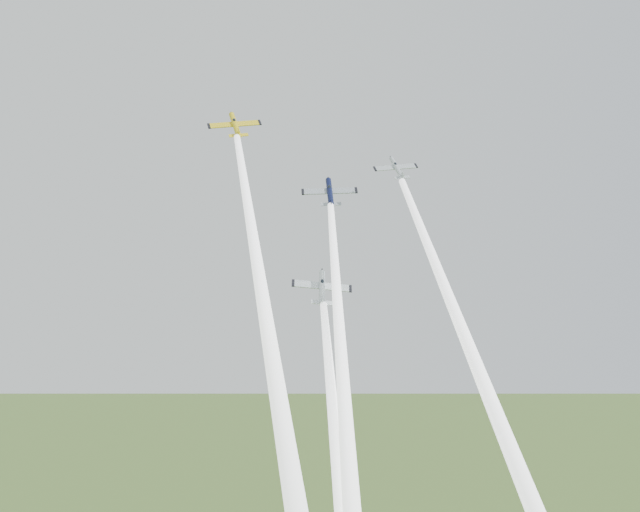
{
  "coord_description": "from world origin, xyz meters",
  "views": [
    {
      "loc": [
        -11.39,
        -114.89,
        82.21
      ],
      "look_at": [
        0.0,
        -6.0,
        92.0
      ],
      "focal_mm": 45.0,
      "sensor_mm": 36.0,
      "label": 1
    }
  ],
  "objects_px": {
    "plane_yellow": "(235,125)",
    "plane_silver_low": "(322,288)",
    "plane_navy": "(330,192)",
    "plane_silver_right": "(397,168)"
  },
  "relations": [
    {
      "from": "plane_silver_low",
      "to": "plane_silver_right",
      "type": "bearing_deg",
      "value": 27.44
    },
    {
      "from": "plane_yellow",
      "to": "plane_navy",
      "type": "bearing_deg",
      "value": -6.35
    },
    {
      "from": "plane_yellow",
      "to": "plane_navy",
      "type": "distance_m",
      "value": 17.34
    },
    {
      "from": "plane_yellow",
      "to": "plane_navy",
      "type": "xyz_separation_m",
      "value": [
        14.26,
        0.26,
        -9.86
      ]
    },
    {
      "from": "plane_yellow",
      "to": "plane_silver_low",
      "type": "bearing_deg",
      "value": -49.86
    },
    {
      "from": "plane_navy",
      "to": "plane_silver_right",
      "type": "bearing_deg",
      "value": -27.26
    },
    {
      "from": "plane_navy",
      "to": "plane_silver_right",
      "type": "height_order",
      "value": "plane_silver_right"
    },
    {
      "from": "plane_yellow",
      "to": "plane_silver_low",
      "type": "xyz_separation_m",
      "value": [
        11.88,
        -10.88,
        -24.79
      ]
    },
    {
      "from": "plane_silver_right",
      "to": "plane_silver_low",
      "type": "distance_m",
      "value": 21.91
    },
    {
      "from": "plane_silver_right",
      "to": "plane_silver_low",
      "type": "bearing_deg",
      "value": -160.65
    }
  ]
}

